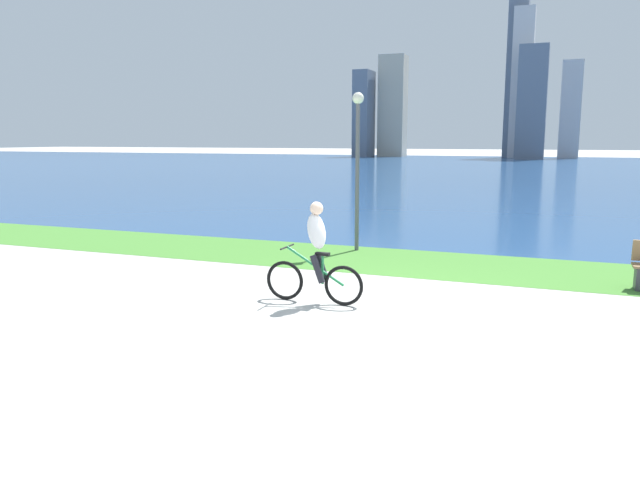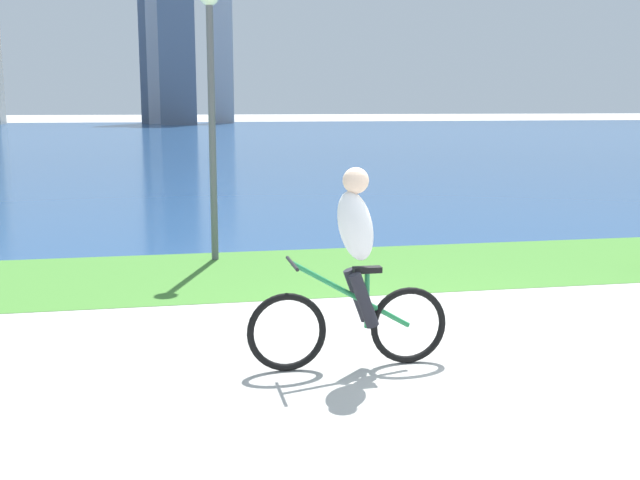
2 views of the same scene
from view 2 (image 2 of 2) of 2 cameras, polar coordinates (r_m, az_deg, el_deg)
ground_plane at (r=7.40m, az=8.99°, el=-7.85°), size 300.00×300.00×0.00m
grass_strip_bayside at (r=10.77m, az=2.32°, el=-2.09°), size 120.00×3.07×0.01m
bay_water_surface at (r=53.88m, az=-8.67°, el=7.42°), size 300.00×84.02×0.00m
cyclist_lead at (r=6.64m, az=2.42°, el=-2.24°), size 1.75×0.52×1.72m
lamppost_tall at (r=11.29m, az=-7.91°, el=11.22°), size 0.28×0.28×3.84m
city_skyline_far_shore at (r=88.48m, az=-15.43°, el=13.60°), size 31.38×9.77×21.80m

